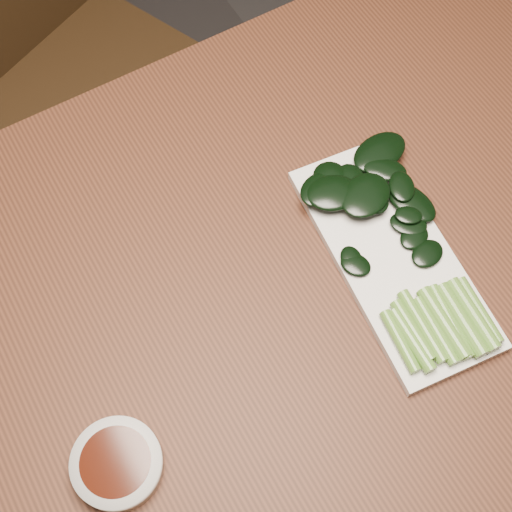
{
  "coord_description": "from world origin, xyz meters",
  "views": [
    {
      "loc": [
        -0.19,
        -0.3,
        1.57
      ],
      "look_at": [
        0.01,
        0.04,
        0.76
      ],
      "focal_mm": 50.0,
      "sensor_mm": 36.0,
      "label": 1
    }
  ],
  "objects_px": {
    "gai_lan": "(396,241)",
    "chair_far": "(68,55)",
    "table": "(264,313)",
    "serving_plate": "(393,257)",
    "sauce_bowl": "(117,464)"
  },
  "relations": [
    {
      "from": "gai_lan",
      "to": "chair_far",
      "type": "bearing_deg",
      "value": 103.8
    },
    {
      "from": "chair_far",
      "to": "table",
      "type": "bearing_deg",
      "value": -112.51
    },
    {
      "from": "chair_far",
      "to": "gai_lan",
      "type": "xyz_separation_m",
      "value": [
        0.19,
        -0.76,
        0.29
      ]
    },
    {
      "from": "table",
      "to": "serving_plate",
      "type": "xyz_separation_m",
      "value": [
        0.16,
        -0.04,
        0.08
      ]
    },
    {
      "from": "sauce_bowl",
      "to": "serving_plate",
      "type": "relative_size",
      "value": 0.29
    },
    {
      "from": "table",
      "to": "serving_plate",
      "type": "distance_m",
      "value": 0.19
    },
    {
      "from": "chair_far",
      "to": "serving_plate",
      "type": "xyz_separation_m",
      "value": [
        0.18,
        -0.77,
        0.27
      ]
    },
    {
      "from": "sauce_bowl",
      "to": "serving_plate",
      "type": "xyz_separation_m",
      "value": [
        0.41,
        0.06,
        -0.01
      ]
    },
    {
      "from": "chair_far",
      "to": "gai_lan",
      "type": "bearing_deg",
      "value": -99.89
    },
    {
      "from": "table",
      "to": "chair_far",
      "type": "relative_size",
      "value": 1.57
    },
    {
      "from": "chair_far",
      "to": "gai_lan",
      "type": "distance_m",
      "value": 0.83
    },
    {
      "from": "serving_plate",
      "to": "chair_far",
      "type": "bearing_deg",
      "value": 103.03
    },
    {
      "from": "table",
      "to": "serving_plate",
      "type": "bearing_deg",
      "value": -14.74
    },
    {
      "from": "table",
      "to": "sauce_bowl",
      "type": "height_order",
      "value": "sauce_bowl"
    },
    {
      "from": "table",
      "to": "gai_lan",
      "type": "relative_size",
      "value": 4.26
    }
  ]
}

